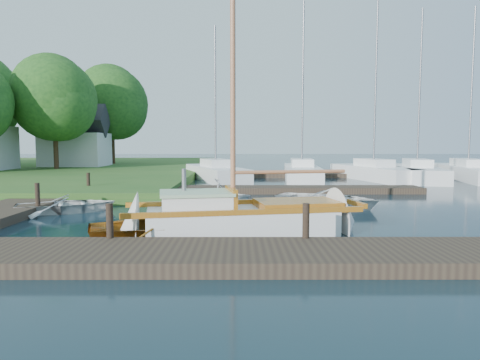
{
  "coord_description": "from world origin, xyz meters",
  "views": [
    {
      "loc": [
        -0.04,
        -14.67,
        2.48
      ],
      "look_at": [
        0.0,
        0.0,
        1.2
      ],
      "focal_mm": 32.0,
      "sensor_mm": 36.0,
      "label": 1
    }
  ],
  "objects_px": {
    "mooring_post_1": "(110,221)",
    "tree_3": "(54,99)",
    "tender_a": "(67,202)",
    "house_c": "(76,142)",
    "tender_c": "(327,197)",
    "marina_boat_5": "(468,171)",
    "mooring_post_5": "(88,181)",
    "marina_boat_4": "(417,171)",
    "tree_7": "(112,103)",
    "sailboat": "(246,221)",
    "mooring_post_2": "(306,221)",
    "dinghy": "(168,222)",
    "marina_boat_3": "(373,171)",
    "tender_b": "(221,192)",
    "marina_boat_2": "(302,171)",
    "marina_boat_0": "(216,172)",
    "mooring_post_4": "(38,194)"
  },
  "relations": [
    {
      "from": "mooring_post_1",
      "to": "tree_3",
      "type": "xyz_separation_m",
      "value": [
        -11.0,
        23.05,
        5.11
      ]
    },
    {
      "from": "tender_a",
      "to": "house_c",
      "type": "relative_size",
      "value": 0.63
    },
    {
      "from": "house_c",
      "to": "tender_c",
      "type": "bearing_deg",
      "value": -49.6
    },
    {
      "from": "marina_boat_5",
      "to": "tree_3",
      "type": "xyz_separation_m",
      "value": [
        -29.47,
        3.92,
        5.24
      ]
    },
    {
      "from": "mooring_post_5",
      "to": "marina_boat_4",
      "type": "xyz_separation_m",
      "value": [
        18.88,
        8.8,
        -0.13
      ]
    },
    {
      "from": "tender_a",
      "to": "tree_7",
      "type": "height_order",
      "value": "tree_7"
    },
    {
      "from": "sailboat",
      "to": "house_c",
      "type": "bearing_deg",
      "value": 108.98
    },
    {
      "from": "tender_a",
      "to": "house_c",
      "type": "xyz_separation_m",
      "value": [
        -7.78,
        21.46,
        2.24
      ]
    },
    {
      "from": "tender_a",
      "to": "tree_3",
      "type": "xyz_separation_m",
      "value": [
        -7.78,
        17.51,
        5.46
      ]
    },
    {
      "from": "mooring_post_2",
      "to": "house_c",
      "type": "distance_m",
      "value": 31.19
    },
    {
      "from": "tender_a",
      "to": "house_c",
      "type": "height_order",
      "value": "house_c"
    },
    {
      "from": "sailboat",
      "to": "tender_a",
      "type": "distance_m",
      "value": 7.35
    },
    {
      "from": "mooring_post_1",
      "to": "house_c",
      "type": "xyz_separation_m",
      "value": [
        -11.0,
        27.0,
        1.88
      ]
    },
    {
      "from": "dinghy",
      "to": "house_c",
      "type": "xyz_separation_m",
      "value": [
        -12.11,
        25.6,
        2.17
      ]
    },
    {
      "from": "marina_boat_3",
      "to": "house_c",
      "type": "xyz_separation_m",
      "value": [
        -23.0,
        8.06,
        2.0
      ]
    },
    {
      "from": "tender_b",
      "to": "marina_boat_2",
      "type": "distance_m",
      "value": 13.65
    },
    {
      "from": "mooring_post_2",
      "to": "marina_boat_5",
      "type": "xyz_separation_m",
      "value": [
        13.97,
        19.13,
        -0.13
      ]
    },
    {
      "from": "tender_b",
      "to": "tree_7",
      "type": "distance_m",
      "value": 27.58
    },
    {
      "from": "marina_boat_2",
      "to": "tree_7",
      "type": "relative_size",
      "value": 1.25
    },
    {
      "from": "marina_boat_0",
      "to": "tree_3",
      "type": "height_order",
      "value": "marina_boat_0"
    },
    {
      "from": "marina_boat_2",
      "to": "marina_boat_3",
      "type": "height_order",
      "value": "marina_boat_3"
    },
    {
      "from": "marina_boat_2",
      "to": "marina_boat_4",
      "type": "relative_size",
      "value": 1.05
    },
    {
      "from": "tree_7",
      "to": "marina_boat_2",
      "type": "bearing_deg",
      "value": -36.06
    },
    {
      "from": "marina_boat_4",
      "to": "tree_7",
      "type": "xyz_separation_m",
      "value": [
        -23.87,
        12.25,
        5.64
      ]
    },
    {
      "from": "dinghy",
      "to": "marina_boat_4",
      "type": "bearing_deg",
      "value": -56.84
    },
    {
      "from": "mooring_post_2",
      "to": "tree_7",
      "type": "height_order",
      "value": "tree_7"
    },
    {
      "from": "tender_c",
      "to": "house_c",
      "type": "height_order",
      "value": "house_c"
    },
    {
      "from": "marina_boat_0",
      "to": "tree_7",
      "type": "distance_m",
      "value": 17.16
    },
    {
      "from": "mooring_post_1",
      "to": "marina_boat_2",
      "type": "height_order",
      "value": "marina_boat_2"
    },
    {
      "from": "tender_b",
      "to": "tree_3",
      "type": "height_order",
      "value": "tree_3"
    },
    {
      "from": "tender_a",
      "to": "house_c",
      "type": "distance_m",
      "value": 22.94
    },
    {
      "from": "marina_boat_0",
      "to": "mooring_post_4",
      "type": "bearing_deg",
      "value": 139.11
    },
    {
      "from": "tender_a",
      "to": "marina_boat_4",
      "type": "height_order",
      "value": "marina_boat_4"
    },
    {
      "from": "mooring_post_4",
      "to": "marina_boat_0",
      "type": "height_order",
      "value": "marina_boat_0"
    },
    {
      "from": "mooring_post_2",
      "to": "mooring_post_5",
      "type": "relative_size",
      "value": 1.0
    },
    {
      "from": "house_c",
      "to": "mooring_post_4",
      "type": "bearing_deg",
      "value": -72.35
    },
    {
      "from": "mooring_post_5",
      "to": "marina_boat_0",
      "type": "distance_m",
      "value": 10.19
    },
    {
      "from": "marina_boat_3",
      "to": "mooring_post_5",
      "type": "bearing_deg",
      "value": 104.9
    },
    {
      "from": "tender_c",
      "to": "marina_boat_5",
      "type": "bearing_deg",
      "value": -14.38
    },
    {
      "from": "tender_b",
      "to": "marina_boat_0",
      "type": "xyz_separation_m",
      "value": [
        -0.86,
        12.12,
        -0.05
      ]
    },
    {
      "from": "mooring_post_1",
      "to": "dinghy",
      "type": "height_order",
      "value": "mooring_post_1"
    },
    {
      "from": "marina_boat_2",
      "to": "tender_c",
      "type": "bearing_deg",
      "value": -178.93
    },
    {
      "from": "sailboat",
      "to": "marina_boat_5",
      "type": "distance_m",
      "value": 23.06
    },
    {
      "from": "marina_boat_0",
      "to": "house_c",
      "type": "xyz_separation_m",
      "value": [
        -12.42,
        8.37,
        2.02
      ]
    },
    {
      "from": "mooring_post_1",
      "to": "house_c",
      "type": "bearing_deg",
      "value": 112.17
    },
    {
      "from": "mooring_post_4",
      "to": "mooring_post_2",
      "type": "bearing_deg",
      "value": -30.47
    },
    {
      "from": "dinghy",
      "to": "marina_boat_0",
      "type": "xyz_separation_m",
      "value": [
        0.31,
        17.23,
        0.15
      ]
    },
    {
      "from": "mooring_post_1",
      "to": "marina_boat_4",
      "type": "bearing_deg",
      "value": 51.65
    },
    {
      "from": "mooring_post_5",
      "to": "tender_a",
      "type": "bearing_deg",
      "value": -80.02
    },
    {
      "from": "tender_c",
      "to": "tender_a",
      "type": "bearing_deg",
      "value": 126.22
    }
  ]
}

